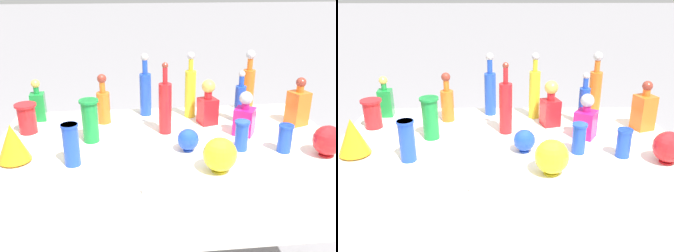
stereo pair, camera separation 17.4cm
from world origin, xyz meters
The scene contains 22 objects.
display_table centered at (0.00, -0.03, 0.71)m, with size 1.84×1.13×0.76m.
tall_bottle_0 centered at (0.00, 0.15, 0.92)m, with size 0.07×0.07×0.41m.
tall_bottle_1 centered at (0.18, 0.39, 0.93)m, with size 0.07×0.07×0.41m.
tall_bottle_2 centered at (0.58, 0.46, 0.93)m, with size 0.08×0.08×0.40m.
tall_bottle_3 centered at (-0.09, 0.45, 0.92)m, with size 0.07×0.07×0.40m.
tall_bottle_4 centered at (0.47, 0.27, 0.89)m, with size 0.06×0.06×0.32m.
tall_bottle_5 centered at (-0.35, 0.34, 0.88)m, with size 0.08×0.08×0.30m.
square_decanter_0 centered at (0.44, 0.08, 0.86)m, with size 0.15×0.15×0.25m.
square_decanter_1 centered at (0.27, 0.26, 0.88)m, with size 0.12×0.12×0.27m.
square_decanter_2 centered at (0.80, 0.19, 0.88)m, with size 0.13×0.13×0.29m.
square_decanter_3 centered at (-0.76, 0.43, 0.86)m, with size 0.09×0.09×0.26m.
slender_vase_0 centered at (-0.78, 0.23, 0.85)m, with size 0.12×0.12×0.17m.
slender_vase_1 centered at (-0.41, 0.07, 0.89)m, with size 0.10×0.10×0.24m.
slender_vase_2 centered at (0.58, -0.16, 0.84)m, with size 0.08×0.08×0.15m.
slender_vase_3 centered at (-0.48, -0.19, 0.87)m, with size 0.08×0.08×0.21m.
slender_vase_4 centered at (0.37, -0.12, 0.85)m, with size 0.08×0.08×0.16m.
fluted_vase_0 centered at (-0.76, -0.13, 0.86)m, with size 0.16×0.16×0.19m.
round_bowl_0 centered at (0.20, -0.33, 0.85)m, with size 0.16×0.16×0.17m.
round_bowl_1 centered at (0.09, -0.10, 0.82)m, with size 0.11×0.11×0.12m.
round_bowl_2 centered at (0.77, -0.23, 0.84)m, with size 0.15×0.15×0.16m.
price_tag_left centered at (-0.13, -0.49, 0.78)m, with size 0.06×0.01×0.04m, color white.
cardboard_box_behind_left centered at (-0.11, 1.29, 0.14)m, with size 0.50×0.43×0.35m.
Camera 1 is at (-0.20, -1.82, 1.62)m, focal length 40.00 mm.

